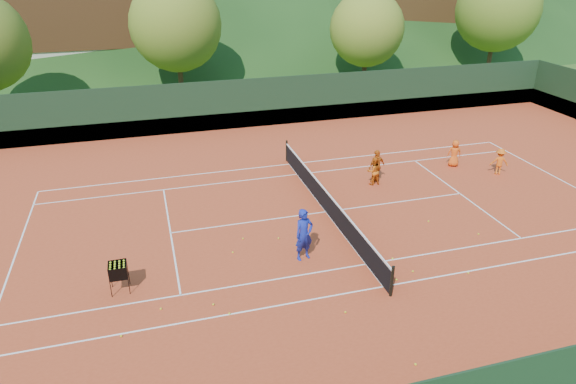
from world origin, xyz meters
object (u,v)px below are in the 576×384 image
object	(u,v)px
student_b	(377,166)
student_c	(454,153)
coach	(304,235)
tennis_net	(326,201)
student_a	(374,171)
student_d	(499,162)
ball_hopper	(118,271)
chalet_left	(92,7)
chalet_right	(415,2)
chalet_mid	(267,5)

from	to	relation	value
student_b	student_c	bearing A→B (deg)	170.48
coach	tennis_net	xyz separation A→B (m)	(1.98, 3.13, -0.46)
student_a	student_d	bearing A→B (deg)	172.05
coach	student_b	bearing A→B (deg)	29.88
student_b	ball_hopper	xyz separation A→B (m)	(-11.48, -5.52, -0.06)
student_a	chalet_left	world-z (taller)	chalet_left
student_d	tennis_net	xyz separation A→B (m)	(-9.42, -1.45, -0.15)
student_b	chalet_left	bearing A→B (deg)	-83.50
coach	student_c	xyz separation A→B (m)	(9.89, 6.10, -0.27)
ball_hopper	student_b	bearing A→B (deg)	25.66
chalet_left	tennis_net	bearing A→B (deg)	-71.57
student_a	chalet_right	bearing A→B (deg)	-123.93
tennis_net	student_c	bearing A→B (deg)	20.61
coach	student_c	bearing A→B (deg)	16.15
student_a	student_c	distance (m)	4.94
student_c	tennis_net	distance (m)	8.45
ball_hopper	chalet_right	distance (m)	43.89
coach	tennis_net	distance (m)	3.73
chalet_mid	tennis_net	bearing A→B (deg)	-100.01
tennis_net	chalet_mid	distance (m)	34.81
coach	ball_hopper	xyz separation A→B (m)	(-6.23, -0.19, -0.21)
ball_hopper	student_a	bearing A→B (deg)	25.43
student_b	tennis_net	world-z (taller)	student_b
coach	student_d	world-z (taller)	coach
student_a	chalet_mid	world-z (taller)	chalet_mid
coach	chalet_left	xyz separation A→B (m)	(-8.02, 33.13, 4.67)
student_c	tennis_net	size ratio (longest dim) A/B	0.11
student_b	chalet_right	xyz separation A→B (m)	(16.73, 27.80, 4.43)
student_b	student_d	world-z (taller)	student_b
student_a	student_c	xyz separation A→B (m)	(4.85, 0.93, 0.02)
chalet_mid	ball_hopper	bearing A→B (deg)	-110.85
ball_hopper	coach	bearing A→B (deg)	1.73
coach	student_d	xyz separation A→B (m)	(11.41, 4.58, -0.31)
student_c	tennis_net	world-z (taller)	student_c
student_a	tennis_net	bearing A→B (deg)	31.01
chalet_mid	student_d	bearing A→B (deg)	-83.99
tennis_net	ball_hopper	bearing A→B (deg)	-157.99
student_b	student_c	size ratio (longest dim) A/B	1.18
student_c	chalet_right	distance (m)	29.96
ball_hopper	student_d	bearing A→B (deg)	15.14
coach	chalet_right	distance (m)	39.99
student_c	chalet_left	size ratio (longest dim) A/B	0.10
student_d	chalet_left	size ratio (longest dim) A/B	0.09
student_c	chalet_left	distance (m)	32.79
tennis_net	ball_hopper	xyz separation A→B (m)	(-8.21, -3.32, 0.25)
student_a	student_c	bearing A→B (deg)	-171.80
chalet_right	student_d	bearing A→B (deg)	-110.33
tennis_net	ball_hopper	size ratio (longest dim) A/B	12.07
tennis_net	ball_hopper	distance (m)	8.86
student_d	chalet_mid	world-z (taller)	chalet_mid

